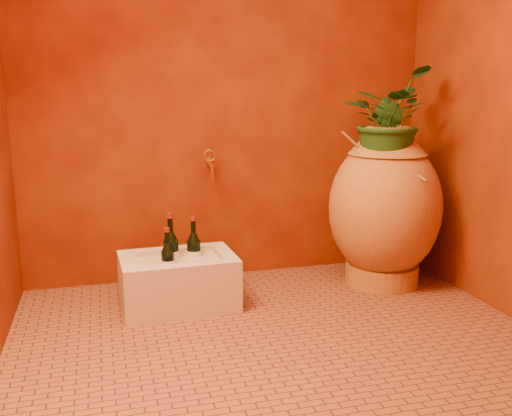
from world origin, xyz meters
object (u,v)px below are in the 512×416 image
object	(u,v)px
wine_bottle_a	(194,253)
wine_bottle_b	(168,263)
amphora	(385,207)
wine_bottle_c	(171,254)
stone_basin	(178,282)
wall_tap	(210,163)

from	to	relation	value
wine_bottle_a	wine_bottle_b	size ratio (longest dim) A/B	1.10
amphora	wine_bottle_c	world-z (taller)	amphora
wine_bottle_c	stone_basin	bearing A→B (deg)	-66.07
stone_basin	wine_bottle_c	xyz separation A→B (m)	(-0.03, 0.06, 0.15)
wine_bottle_a	wall_tap	bearing A→B (deg)	63.02
wine_bottle_c	wine_bottle_a	bearing A→B (deg)	4.13
stone_basin	wine_bottle_a	distance (m)	0.18
wine_bottle_a	wall_tap	size ratio (longest dim) A/B	1.84
stone_basin	wine_bottle_a	xyz separation A→B (m)	(0.10, 0.07, 0.14)
amphora	wine_bottle_a	xyz separation A→B (m)	(-1.15, 0.02, -0.20)
wine_bottle_c	wall_tap	size ratio (longest dim) A/B	1.99
wine_bottle_a	amphora	bearing A→B (deg)	-1.20
stone_basin	wall_tap	bearing A→B (deg)	55.87
wine_bottle_a	wine_bottle_b	distance (m)	0.19
stone_basin	wine_bottle_b	bearing A→B (deg)	-148.38
wine_bottle_a	wall_tap	distance (m)	0.58
amphora	wine_bottle_c	xyz separation A→B (m)	(-1.28, 0.01, -0.19)
wine_bottle_b	wine_bottle_c	xyz separation A→B (m)	(0.03, 0.09, 0.02)
amphora	stone_basin	size ratio (longest dim) A/B	1.52
wine_bottle_c	wine_bottle_b	bearing A→B (deg)	-107.16
wine_bottle_b	amphora	bearing A→B (deg)	3.51
stone_basin	wall_tap	xyz separation A→B (m)	(0.26, 0.38, 0.59)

